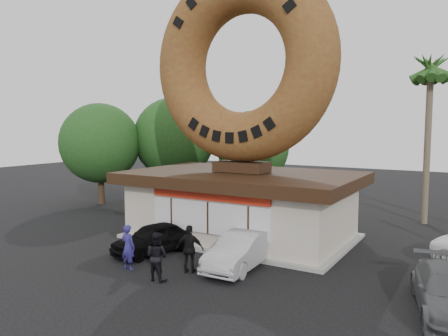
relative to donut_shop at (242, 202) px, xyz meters
name	(u,v)px	position (x,y,z in m)	size (l,w,h in m)	color
ground	(167,271)	(0.00, -5.98, -1.77)	(90.00, 90.00, 0.00)	black
donut_shop	(242,202)	(0.00, 0.00, 0.00)	(11.20, 7.20, 3.80)	#BEB7A2
giant_donut	(242,64)	(0.00, 0.02, 6.80)	(9.53, 9.53, 2.43)	brown
tree_west	(174,138)	(-9.50, 7.02, 2.87)	(6.00, 6.00, 7.65)	#473321
tree_mid	(253,147)	(-4.00, 9.02, 2.25)	(5.20, 5.20, 6.63)	#473321
tree_far	(100,143)	(-13.00, 3.02, 2.56)	(5.60, 5.60, 7.14)	#473321
palm_near	(431,74)	(7.50, 8.02, 6.65)	(2.60, 2.60, 9.75)	#726651
street_lamp	(286,141)	(-1.86, 10.02, 2.72)	(2.11, 0.20, 8.00)	#59595E
person_left	(128,247)	(-1.44, -6.57, -0.88)	(0.65, 0.42, 1.77)	navy
person_center	(157,256)	(0.30, -6.93, -0.88)	(0.86, 0.67, 1.78)	black
person_right	(190,249)	(0.85, -5.66, -0.85)	(1.08, 0.45, 1.84)	black
car_black	(154,238)	(-2.01, -4.36, -1.11)	(1.55, 3.86, 1.31)	black
car_silver	(240,251)	(2.22, -4.16, -1.08)	(1.45, 4.16, 1.37)	#B4B4B9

